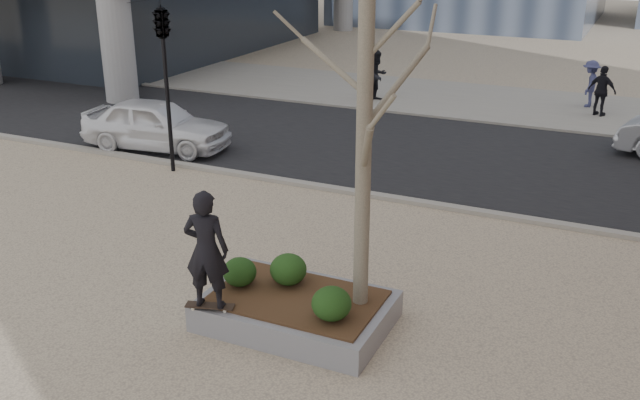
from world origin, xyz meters
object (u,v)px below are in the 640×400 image
at_px(skateboard, 210,307).
at_px(police_car, 156,124).
at_px(planter, 297,311).
at_px(skateboarder, 206,250).

height_order(skateboard, police_car, police_car).
xyz_separation_m(planter, police_car, (-8.05, 7.02, 0.54)).
xyz_separation_m(skateboarder, police_car, (-6.95, 7.90, -0.74)).
bearing_deg(police_car, planter, -137.78).
relative_size(skateboard, skateboarder, 0.40).
relative_size(skateboarder, police_car, 0.45).
bearing_deg(skateboard, skateboarder, 0.00).
height_order(skateboarder, police_car, skateboarder).
bearing_deg(skateboard, police_car, 114.09).
bearing_deg(skateboarder, police_car, -61.97).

